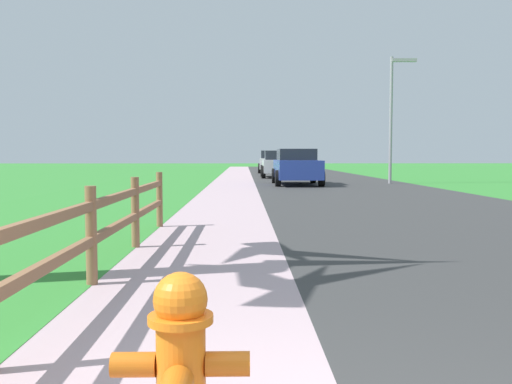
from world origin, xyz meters
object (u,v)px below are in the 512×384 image
parked_suv_blue (297,166)px  parked_car_white (272,162)px  parked_car_silver (280,164)px  fire_hydrant (180,360)px  street_lamp (394,107)px

parked_suv_blue → parked_car_white: 16.60m
parked_suv_blue → parked_car_silver: size_ratio=1.06×
fire_hydrant → parked_car_silver: bearing=85.4°
parked_car_silver → parked_suv_blue: bearing=-88.4°
parked_car_silver → street_lamp: size_ratio=0.76×
fire_hydrant → parked_car_white: size_ratio=0.16×
parked_car_silver → parked_car_white: 8.78m
parked_car_white → parked_suv_blue: bearing=-89.2°
fire_hydrant → parked_suv_blue: (2.57, 21.61, 0.40)m
parked_suv_blue → parked_car_silver: bearing=91.6°
fire_hydrant → street_lamp: 23.65m
fire_hydrant → parked_car_silver: (2.36, 29.42, 0.38)m
parked_car_white → street_lamp: 16.67m
fire_hydrant → street_lamp: (6.97, 22.40, 3.00)m
parked_suv_blue → parked_car_silver: (-0.22, 7.81, -0.02)m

